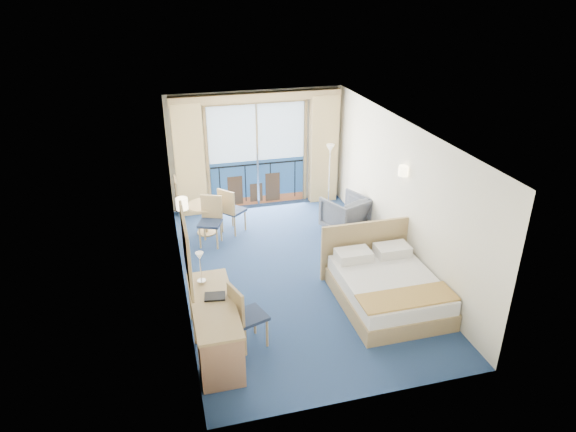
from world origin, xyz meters
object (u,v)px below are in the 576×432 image
(bed, at_px, (386,287))
(table_chair_a, at_px, (230,208))
(round_table, at_px, (205,211))
(floor_lamp, at_px, (330,160))
(nightstand, at_px, (383,246))
(armchair, at_px, (345,214))
(desk_chair, at_px, (244,313))
(desk, at_px, (219,345))
(table_chair_b, at_px, (211,217))

(bed, relative_size, table_chair_a, 1.98)
(bed, distance_m, round_table, 4.22)
(floor_lamp, bearing_deg, nightstand, -86.30)
(armchair, relative_size, desk_chair, 0.81)
(desk, bearing_deg, floor_lamp, 56.71)
(nightstand, height_order, table_chair_b, table_chair_b)
(round_table, relative_size, table_chair_b, 0.73)
(floor_lamp, relative_size, table_chair_b, 1.49)
(floor_lamp, bearing_deg, desk, -123.29)
(bed, xyz_separation_m, round_table, (-2.59, 3.32, 0.21))
(desk, height_order, desk_chair, desk_chair)
(bed, bearing_deg, round_table, 128.00)
(desk, height_order, table_chair_b, table_chair_b)
(round_table, bearing_deg, bed, -52.00)
(desk_chair, xyz_separation_m, round_table, (-0.11, 3.84, -0.09))
(round_table, bearing_deg, desk, -94.11)
(bed, relative_size, nightstand, 3.68)
(bed, bearing_deg, table_chair_b, 131.64)
(table_chair_b, bearing_deg, desk_chair, -67.63)
(nightstand, distance_m, table_chair_a, 3.24)
(desk, relative_size, round_table, 2.39)
(armchair, bearing_deg, table_chair_a, -34.40)
(nightstand, height_order, desk_chair, desk_chair)
(desk_chair, height_order, table_chair_b, desk_chair)
(floor_lamp, relative_size, table_chair_a, 1.48)
(round_table, distance_m, table_chair_a, 0.53)
(desk, distance_m, desk_chair, 0.62)
(bed, distance_m, armchair, 2.72)
(table_chair_a, bearing_deg, bed, 171.67)
(floor_lamp, relative_size, desk, 0.85)
(bed, height_order, nightstand, bed)
(nightstand, distance_m, floor_lamp, 2.84)
(nightstand, relative_size, table_chair_a, 0.54)
(table_chair_a, bearing_deg, desk, 127.37)
(armchair, distance_m, floor_lamp, 1.55)
(bed, relative_size, floor_lamp, 1.34)
(desk, bearing_deg, bed, 18.19)
(armchair, distance_m, desk, 4.85)
(nightstand, xyz_separation_m, armchair, (-0.27, 1.35, 0.11))
(nightstand, distance_m, armchair, 1.38)
(desk, bearing_deg, table_chair_b, 84.50)
(armchair, height_order, table_chair_a, table_chair_a)
(desk_chair, distance_m, round_table, 3.84)
(nightstand, xyz_separation_m, desk, (-3.46, -2.30, 0.19))
(nightstand, bearing_deg, round_table, 147.95)
(bed, height_order, desk_chair, bed)
(desk, bearing_deg, desk_chair, 45.93)
(bed, xyz_separation_m, floor_lamp, (0.38, 4.05, 0.83))
(table_chair_a, bearing_deg, desk_chair, 132.45)
(table_chair_a, bearing_deg, round_table, 34.24)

